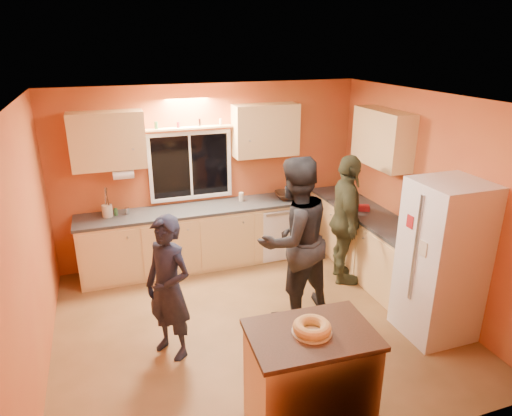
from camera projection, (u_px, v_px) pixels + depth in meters
name	position (u px, v px, depth m)	size (l,w,h in m)	color
ground	(255.00, 323.00, 5.42)	(4.50, 4.50, 0.00)	brown
room_shell	(253.00, 182.00, 5.25)	(4.54, 4.04, 2.61)	#BE6830
back_counter	(218.00, 234.00, 6.77)	(4.23, 0.62, 0.90)	#DDBE74
right_counter	(376.00, 249.00, 6.30)	(0.62, 1.84, 0.90)	#DDBE74
refrigerator	(442.00, 261.00, 4.97)	(0.72, 0.70, 1.80)	silver
island	(309.00, 381.00, 3.80)	(1.04, 0.74, 0.98)	#DDBE74
bundt_pastry	(312.00, 327.00, 3.61)	(0.31, 0.31, 0.09)	tan
person_left	(169.00, 288.00, 4.65)	(0.57, 0.37, 1.56)	black
person_center	(294.00, 239.00, 5.29)	(0.96, 0.75, 1.97)	black
person_right	(346.00, 220.00, 6.10)	(1.05, 0.44, 1.78)	#333823
mixing_bowl	(288.00, 195.00, 6.89)	(0.39, 0.39, 0.10)	black
utensil_crock	(107.00, 211.00, 6.17)	(0.14, 0.14, 0.17)	beige
potted_plant	(423.00, 231.00, 5.40)	(0.24, 0.21, 0.27)	gray
red_box	(363.00, 208.00, 6.42)	(0.16, 0.12, 0.07)	maroon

